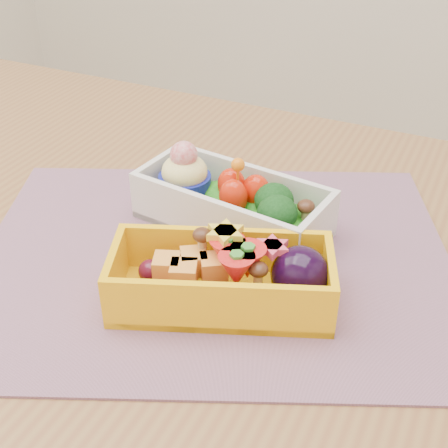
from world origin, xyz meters
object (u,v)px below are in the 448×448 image
at_px(bento_yellow, 226,277).
at_px(placemat, 215,258).
at_px(bento_white, 231,203).
at_px(table, 200,357).

bearing_deg(bento_yellow, placemat, 103.30).
distance_m(bento_white, bento_yellow, 0.12).
xyz_separation_m(table, bento_yellow, (0.04, -0.02, 0.13)).
distance_m(placemat, bento_white, 0.06).
relative_size(placemat, bento_white, 2.21).
height_order(bento_white, bento_yellow, bento_white).
bearing_deg(bento_yellow, table, 133.37).
height_order(placemat, bento_yellow, bento_yellow).
bearing_deg(bento_white, table, -76.47).
relative_size(table, bento_white, 5.88).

